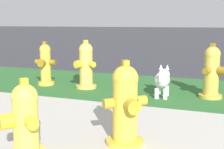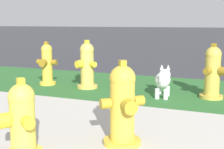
{
  "view_description": "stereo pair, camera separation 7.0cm",
  "coord_description": "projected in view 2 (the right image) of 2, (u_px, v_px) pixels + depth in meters",
  "views": [
    {
      "loc": [
        -3.75,
        -2.51,
        1.08
      ],
      "look_at": [
        -5.19,
        1.24,
        0.4
      ],
      "focal_mm": 50.0,
      "sensor_mm": 36.0,
      "label": 1
    },
    {
      "loc": [
        -3.69,
        -2.49,
        1.08
      ],
      "look_at": [
        -5.19,
        1.24,
        0.4
      ],
      "focal_mm": 50.0,
      "sensor_mm": 36.0,
      "label": 2
    }
  ],
  "objects": [
    {
      "name": "small_white_dog",
      "position": [
        163.0,
        80.0,
        4.51
      ],
      "size": [
        0.25,
        0.54,
        0.45
      ],
      "rotation": [
        0.0,
        0.0,
        1.67
      ],
      "color": "white",
      "rests_on": "ground"
    },
    {
      "name": "fire_hydrant_mid_block",
      "position": [
        47.0,
        64.0,
        5.35
      ],
      "size": [
        0.37,
        0.34,
        0.75
      ],
      "rotation": [
        0.0,
        0.0,
        3.25
      ],
      "color": "gold",
      "rests_on": "ground"
    },
    {
      "name": "fire_hydrant_by_grass_verge",
      "position": [
        87.0,
        65.0,
        5.08
      ],
      "size": [
        0.4,
        0.38,
        0.79
      ],
      "rotation": [
        0.0,
        0.0,
        2.7
      ],
      "color": "gold",
      "rests_on": "ground"
    },
    {
      "name": "fire_hydrant_far_end",
      "position": [
        123.0,
        105.0,
        2.71
      ],
      "size": [
        0.36,
        0.36,
        0.76
      ],
      "rotation": [
        0.0,
        0.0,
        3.86
      ],
      "color": "gold",
      "rests_on": "ground"
    },
    {
      "name": "fire_hydrant_at_driveway",
      "position": [
        213.0,
        72.0,
        4.4
      ],
      "size": [
        0.38,
        0.4,
        0.79
      ],
      "rotation": [
        0.0,
        0.0,
        4.33
      ],
      "color": "gold",
      "rests_on": "ground"
    },
    {
      "name": "fire_hydrant_near_corner",
      "position": [
        22.0,
        121.0,
        2.47
      ],
      "size": [
        0.36,
        0.35,
        0.65
      ],
      "rotation": [
        0.0,
        0.0,
        2.5
      ],
      "color": "yellow",
      "rests_on": "ground"
    }
  ]
}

